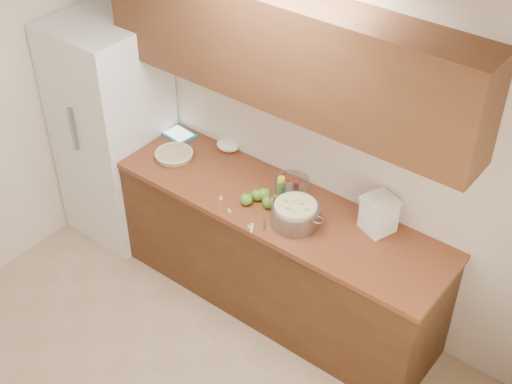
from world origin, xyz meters
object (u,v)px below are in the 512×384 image
Objects in this scene: pie at (174,155)px; tablet at (179,134)px; flour_canister at (379,214)px; colander at (295,214)px.

tablet is (-0.17, 0.23, -0.02)m from pie.
flour_canister is 1.73m from tablet.
flour_canister is (1.55, 0.22, 0.10)m from pie.
pie is 1.17× the size of flour_canister.
colander is at bearing -6.04° from tablet.
pie is at bearing 176.84° from colander.
flour_canister is at bearing 6.31° from tablet.
colander reaches higher than tablet.
pie is 1.57m from flour_canister.
flour_canister is at bearing 7.92° from pie.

